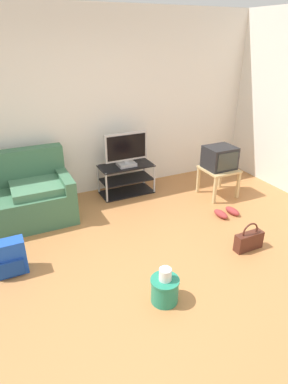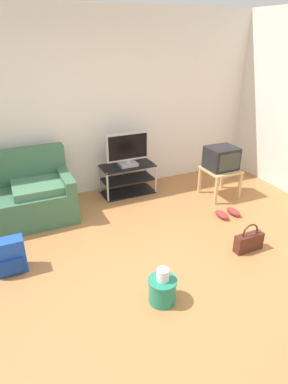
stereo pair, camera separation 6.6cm
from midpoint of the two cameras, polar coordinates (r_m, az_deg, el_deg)
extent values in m
cube|color=#B27542|center=(3.45, -0.07, -16.09)|extent=(9.00, 9.80, 0.02)
cube|color=silver|center=(4.99, -12.67, 14.23)|extent=(9.00, 0.10, 2.70)
cube|color=#3D6B4C|center=(4.67, -23.84, -3.02)|extent=(1.81, 0.83, 0.44)
cube|color=#3D6B4C|center=(4.60, -14.25, 2.29)|extent=(0.14, 0.83, 0.17)
cube|color=#477857|center=(4.52, -18.19, 0.85)|extent=(0.72, 0.58, 0.10)
cube|color=black|center=(5.09, -3.54, 4.61)|extent=(0.83, 0.42, 0.02)
cube|color=black|center=(5.18, -3.47, 2.26)|extent=(0.80, 0.40, 0.02)
cube|color=black|center=(5.27, -3.41, 0.00)|extent=(0.83, 0.42, 0.02)
cylinder|color=#B7B7BC|center=(4.89, -6.96, 0.63)|extent=(0.03, 0.03, 0.47)
cylinder|color=#B7B7BC|center=(5.17, 1.48, 2.26)|extent=(0.03, 0.03, 0.47)
cylinder|color=#B7B7BC|center=(5.22, -8.37, 2.25)|extent=(0.03, 0.03, 0.47)
cylinder|color=#B7B7BC|center=(5.49, -0.36, 3.72)|extent=(0.03, 0.03, 0.47)
cube|color=#B2B2B7|center=(5.06, -3.46, 4.90)|extent=(0.27, 0.22, 0.05)
cube|color=#B2B2B7|center=(5.05, -3.48, 5.38)|extent=(0.05, 0.04, 0.04)
cube|color=#B2B2B7|center=(4.97, -3.55, 7.93)|extent=(0.68, 0.04, 0.43)
cube|color=black|center=(4.95, -3.45, 7.85)|extent=(0.62, 0.01, 0.37)
cube|color=tan|center=(5.14, 12.69, 3.92)|extent=(0.50, 0.50, 0.03)
cube|color=tan|center=(4.94, 11.94, 0.23)|extent=(0.04, 0.04, 0.42)
cube|color=tan|center=(5.20, 15.82, 1.12)|extent=(0.04, 0.04, 0.42)
cube|color=tan|center=(5.26, 9.12, 2.09)|extent=(0.04, 0.04, 0.42)
cube|color=tan|center=(5.51, 12.91, 2.85)|extent=(0.04, 0.04, 0.42)
cube|color=#232326|center=(5.09, 12.75, 5.92)|extent=(0.44, 0.38, 0.34)
cube|color=#333833|center=(4.95, 14.10, 5.21)|extent=(0.36, 0.01, 0.26)
cube|color=blue|center=(3.76, -22.97, -10.52)|extent=(0.33, 0.17, 0.39)
cube|color=navy|center=(3.72, -22.65, -12.27)|extent=(0.25, 0.04, 0.17)
cylinder|color=navy|center=(3.84, -21.77, -9.15)|extent=(0.04, 0.04, 0.31)
cube|color=#4C2319|center=(4.05, 17.42, -8.23)|extent=(0.36, 0.11, 0.21)
torus|color=#4C2319|center=(3.98, 17.68, -6.58)|extent=(0.22, 0.02, 0.22)
cylinder|color=#238466|center=(3.21, 3.03, -16.79)|extent=(0.26, 0.26, 0.25)
cylinder|color=#238466|center=(3.13, 3.08, -15.21)|extent=(0.28, 0.28, 0.02)
cylinder|color=white|center=(3.09, 3.11, -14.37)|extent=(0.12, 0.12, 0.14)
ellipsoid|color=#993333|center=(4.67, 12.93, -3.78)|extent=(0.13, 0.26, 0.09)
ellipsoid|color=#993333|center=(4.78, 14.84, -3.24)|extent=(0.13, 0.26, 0.09)
camera|label=1|loc=(0.03, -90.47, -0.23)|focal=30.44mm
camera|label=2|loc=(0.03, 89.53, 0.23)|focal=30.44mm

